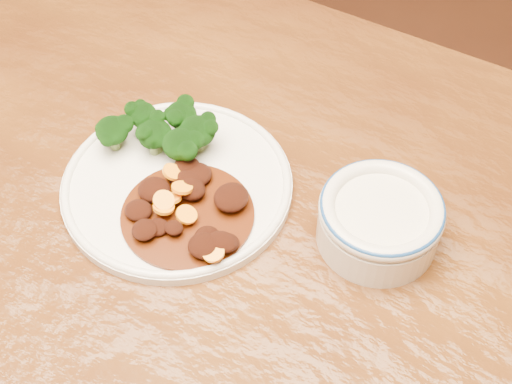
% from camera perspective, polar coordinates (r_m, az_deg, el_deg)
% --- Properties ---
extents(dining_table, '(1.58, 1.04, 0.75)m').
position_cam_1_polar(dining_table, '(0.77, -9.43, -7.99)').
color(dining_table, '#5D3310').
rests_on(dining_table, ground).
extents(dinner_plate, '(0.24, 0.24, 0.02)m').
position_cam_1_polar(dinner_plate, '(0.74, -6.33, 0.64)').
color(dinner_plate, silver).
rests_on(dinner_plate, dining_table).
extents(broccoli_florets, '(0.12, 0.09, 0.04)m').
position_cam_1_polar(broccoli_florets, '(0.76, -7.44, 4.88)').
color(broccoli_florets, olive).
rests_on(broccoli_florets, dinner_plate).
extents(mince_stew, '(0.13, 0.13, 0.03)m').
position_cam_1_polar(mince_stew, '(0.71, -5.39, -1.12)').
color(mince_stew, '#401B06').
rests_on(mince_stew, dinner_plate).
extents(dip_bowl, '(0.12, 0.12, 0.05)m').
position_cam_1_polar(dip_bowl, '(0.69, 9.86, -2.16)').
color(dip_bowl, beige).
rests_on(dip_bowl, dining_table).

